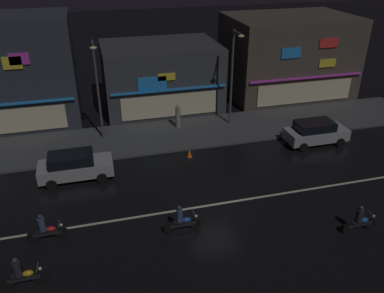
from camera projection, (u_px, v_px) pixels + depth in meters
The scene contains 16 objects.
ground_plane at pixel (215, 205), 21.23m from camera, with size 140.00×140.00×0.00m, color black.
lane_divider_stripe at pixel (215, 204), 21.23m from camera, with size 37.08×0.16×0.01m, color beige.
sidewalk_far at pixel (177, 134), 28.86m from camera, with size 39.04×5.19×0.14m, color #424447.
storefront_left_block at pixel (287, 56), 35.37m from camera, with size 10.80×7.66×6.98m.
storefront_center_block at pixel (161, 76), 32.73m from camera, with size 9.40×6.85×5.32m.
storefront_right_block at pixel (7, 72), 29.19m from camera, with size 9.88×6.29×8.05m.
streetlamp_mid at pixel (97, 84), 26.07m from camera, with size 0.44×1.64×6.94m.
streetlamp_east at pixel (233, 71), 28.29m from camera, with size 0.44×1.64×7.11m.
pedestrian_on_sidewalk at pixel (178, 117), 29.32m from camera, with size 0.38×0.38×1.84m.
parked_car_near_kerb at pixel (316, 132), 27.28m from camera, with size 4.30×1.98×1.67m.
parked_car_trailing at pixel (75, 166), 23.20m from camera, with size 4.30×1.98×1.67m.
motorcycle_lead at pixel (45, 229), 18.43m from camera, with size 1.90×0.60×1.52m.
motorcycle_following at pixel (21, 274), 15.96m from camera, with size 1.90×0.60×1.52m.
motorcycle_opposite_lane at pixel (181, 220), 19.03m from camera, with size 1.90×0.60×1.52m.
motorcycle_trailing_far at pixel (360, 221), 19.02m from camera, with size 1.90×0.60×1.52m.
traffic_cone at pixel (189, 153), 25.81m from camera, with size 0.36×0.36×0.55m, color orange.
Camera 1 is at (-5.66, -16.43, 12.67)m, focal length 36.66 mm.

